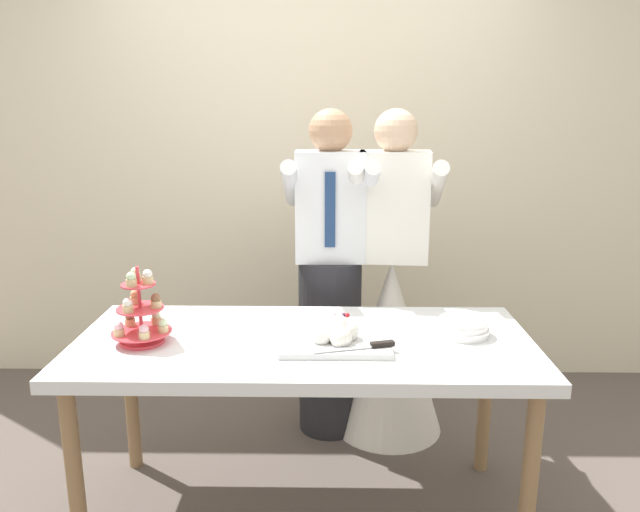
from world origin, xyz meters
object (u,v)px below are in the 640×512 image
object	(u,v)px
cupcake_stand	(141,315)
dessert_table	(304,356)
person_groom	(330,293)
plate_stack	(463,327)
person_bride	(390,324)
main_cake_tray	(336,335)

from	to	relation	value
cupcake_stand	dessert_table	bearing A→B (deg)	4.61
cupcake_stand	person_groom	distance (m)	1.06
dessert_table	cupcake_stand	bearing A→B (deg)	-175.39
dessert_table	person_groom	distance (m)	0.71
plate_stack	cupcake_stand	bearing A→B (deg)	-175.48
person_groom	person_bride	bearing A→B (deg)	-0.54
person_bride	plate_stack	bearing A→B (deg)	-71.23
cupcake_stand	person_groom	world-z (taller)	person_groom
dessert_table	main_cake_tray	xyz separation A→B (m)	(0.12, -0.06, 0.11)
cupcake_stand	person_bride	size ratio (longest dim) A/B	0.18
main_cake_tray	plate_stack	world-z (taller)	main_cake_tray
cupcake_stand	plate_stack	bearing A→B (deg)	4.52
cupcake_stand	person_bride	world-z (taller)	person_bride
plate_stack	person_bride	distance (m)	0.72
person_groom	person_bride	world-z (taller)	same
cupcake_stand	plate_stack	world-z (taller)	cupcake_stand
main_cake_tray	plate_stack	size ratio (longest dim) A/B	2.12
dessert_table	cupcake_stand	size ratio (longest dim) A/B	5.90
plate_stack	person_groom	distance (m)	0.85
dessert_table	main_cake_tray	distance (m)	0.18
main_cake_tray	cupcake_stand	bearing A→B (deg)	179.45
dessert_table	cupcake_stand	xyz separation A→B (m)	(-0.62, -0.05, 0.19)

